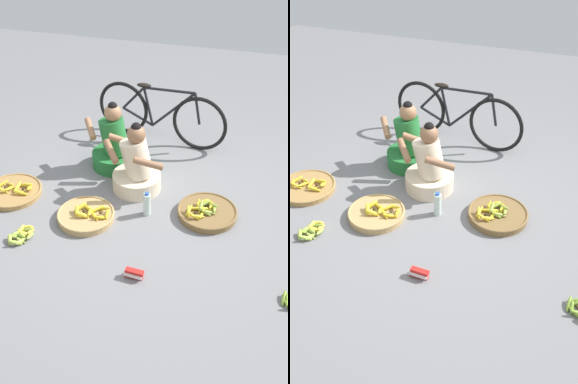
% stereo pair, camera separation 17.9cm
% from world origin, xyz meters
% --- Properties ---
extents(ground_plane, '(10.00, 10.00, 0.00)m').
position_xyz_m(ground_plane, '(0.00, 0.00, 0.00)').
color(ground_plane, slate).
extents(vendor_woman_front, '(0.71, 0.52, 0.79)m').
position_xyz_m(vendor_woman_front, '(-0.23, 0.30, 0.25)').
color(vendor_woman_front, beige).
rests_on(vendor_woman_front, ground).
extents(vendor_woman_behind, '(0.69, 0.52, 0.80)m').
position_xyz_m(vendor_woman_behind, '(-0.60, 0.66, 0.26)').
color(vendor_woman_behind, '#237233').
rests_on(vendor_woman_behind, ground).
extents(bicycle_leaning, '(1.69, 0.32, 0.73)m').
position_xyz_m(bicycle_leaning, '(-0.25, 1.37, 0.36)').
color(bicycle_leaning, black).
rests_on(bicycle_leaning, ground).
extents(banana_basket_front_right, '(0.57, 0.57, 0.15)m').
position_xyz_m(banana_basket_front_right, '(-0.56, -0.33, 0.05)').
color(banana_basket_front_right, tan).
rests_on(banana_basket_front_right, ground).
extents(banana_basket_back_center, '(0.62, 0.62, 0.14)m').
position_xyz_m(banana_basket_back_center, '(-1.46, -0.17, 0.04)').
color(banana_basket_back_center, '#A87F47').
rests_on(banana_basket_back_center, ground).
extents(banana_basket_near_vendor, '(0.60, 0.60, 0.15)m').
position_xyz_m(banana_basket_near_vendor, '(0.58, 0.05, 0.04)').
color(banana_basket_near_vendor, brown).
rests_on(banana_basket_near_vendor, ground).
extents(loose_bananas_front_left, '(0.23, 0.32, 0.09)m').
position_xyz_m(loose_bananas_front_left, '(-1.04, -0.75, 0.03)').
color(loose_bananas_front_left, '#9EB747').
rests_on(loose_bananas_front_left, ground).
extents(water_bottle, '(0.08, 0.08, 0.27)m').
position_xyz_m(water_bottle, '(0.00, -0.09, 0.12)').
color(water_bottle, silver).
rests_on(water_bottle, ground).
extents(packet_carton_stack, '(0.17, 0.07, 0.09)m').
position_xyz_m(packet_carton_stack, '(0.12, -0.95, 0.04)').
color(packet_carton_stack, red).
rests_on(packet_carton_stack, ground).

